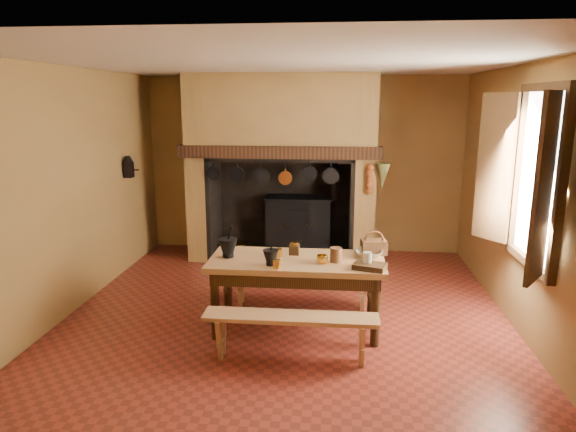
% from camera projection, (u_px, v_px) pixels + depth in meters
% --- Properties ---
extents(floor, '(5.50, 5.50, 0.00)m').
position_uv_depth(floor, '(286.00, 316.00, 5.89)').
color(floor, maroon).
rests_on(floor, ground).
extents(ceiling, '(5.50, 5.50, 0.00)m').
position_uv_depth(ceiling, '(286.00, 62.00, 5.27)').
color(ceiling, silver).
rests_on(ceiling, back_wall).
extents(back_wall, '(5.00, 0.02, 2.80)m').
position_uv_depth(back_wall, '(304.00, 165.00, 8.24)').
color(back_wall, olive).
rests_on(back_wall, floor).
extents(wall_left, '(0.02, 5.50, 2.80)m').
position_uv_depth(wall_left, '(67.00, 192.00, 5.82)').
color(wall_left, olive).
rests_on(wall_left, floor).
extents(wall_right, '(0.02, 5.50, 2.80)m').
position_uv_depth(wall_right, '(525.00, 201.00, 5.34)').
color(wall_right, olive).
rests_on(wall_right, floor).
extents(wall_front, '(5.00, 0.02, 2.80)m').
position_uv_depth(wall_front, '(237.00, 285.00, 2.91)').
color(wall_front, olive).
rests_on(wall_front, floor).
extents(chimney_breast, '(2.95, 0.96, 2.80)m').
position_uv_depth(chimney_breast, '(282.00, 141.00, 7.76)').
color(chimney_breast, olive).
rests_on(chimney_breast, floor).
extents(iron_range, '(1.12, 0.55, 1.60)m').
position_uv_depth(iron_range, '(299.00, 225.00, 8.16)').
color(iron_range, black).
rests_on(iron_range, floor).
extents(hearth_pans, '(0.51, 0.62, 0.20)m').
position_uv_depth(hearth_pans, '(235.00, 250.00, 8.12)').
color(hearth_pans, '#B6852A').
rests_on(hearth_pans, floor).
extents(hanging_pans, '(1.92, 0.29, 0.27)m').
position_uv_depth(hanging_pans, '(276.00, 176.00, 7.37)').
color(hanging_pans, black).
rests_on(hanging_pans, chimney_breast).
extents(onion_string, '(0.12, 0.10, 0.46)m').
position_uv_depth(onion_string, '(370.00, 179.00, 7.23)').
color(onion_string, '#99441C').
rests_on(onion_string, chimney_breast).
extents(herb_bunch, '(0.20, 0.20, 0.35)m').
position_uv_depth(herb_bunch, '(383.00, 176.00, 7.20)').
color(herb_bunch, '#515528').
rests_on(herb_bunch, chimney_breast).
extents(window, '(0.39, 1.75, 1.76)m').
position_uv_depth(window, '(526.00, 177.00, 4.90)').
color(window, white).
rests_on(window, wall_right).
extents(wall_coffee_mill, '(0.23, 0.16, 0.31)m').
position_uv_depth(wall_coffee_mill, '(128.00, 165.00, 7.29)').
color(wall_coffee_mill, black).
rests_on(wall_coffee_mill, wall_left).
extents(work_table, '(1.83, 0.81, 0.79)m').
position_uv_depth(work_table, '(297.00, 270.00, 5.41)').
color(work_table, tan).
rests_on(work_table, floor).
extents(bench_front, '(1.64, 0.29, 0.46)m').
position_uv_depth(bench_front, '(291.00, 327.00, 4.81)').
color(bench_front, tan).
rests_on(bench_front, floor).
extents(bench_back, '(1.79, 0.31, 0.50)m').
position_uv_depth(bench_back, '(301.00, 277.00, 6.07)').
color(bench_back, tan).
rests_on(bench_back, floor).
extents(mortar_large, '(0.20, 0.20, 0.34)m').
position_uv_depth(mortar_large, '(228.00, 247.00, 5.42)').
color(mortar_large, black).
rests_on(mortar_large, work_table).
extents(mortar_small, '(0.16, 0.16, 0.27)m').
position_uv_depth(mortar_small, '(271.00, 257.00, 5.16)').
color(mortar_small, black).
rests_on(mortar_small, work_table).
extents(coffee_grinder, '(0.15, 0.11, 0.17)m').
position_uv_depth(coffee_grinder, '(294.00, 249.00, 5.52)').
color(coffee_grinder, '#3B2613').
rests_on(coffee_grinder, work_table).
extents(brass_mug_a, '(0.10, 0.10, 0.09)m').
position_uv_depth(brass_mug_a, '(277.00, 264.00, 5.07)').
color(brass_mug_a, '#B6852A').
rests_on(brass_mug_a, work_table).
extents(brass_mug_b, '(0.09, 0.09, 0.09)m').
position_uv_depth(brass_mug_b, '(279.00, 253.00, 5.44)').
color(brass_mug_b, '#B6852A').
rests_on(brass_mug_b, work_table).
extents(mixing_bowl, '(0.32, 0.32, 0.07)m').
position_uv_depth(mixing_bowl, '(369.00, 253.00, 5.45)').
color(mixing_bowl, beige).
rests_on(mixing_bowl, work_table).
extents(stoneware_crock, '(0.16, 0.16, 0.15)m').
position_uv_depth(stoneware_crock, '(336.00, 255.00, 5.26)').
color(stoneware_crock, brown).
rests_on(stoneware_crock, work_table).
extents(glass_jar, '(0.11, 0.11, 0.16)m').
position_uv_depth(glass_jar, '(367.00, 260.00, 5.09)').
color(glass_jar, beige).
rests_on(glass_jar, work_table).
extents(wicker_basket, '(0.29, 0.23, 0.26)m').
position_uv_depth(wicker_basket, '(374.00, 246.00, 5.55)').
color(wicker_basket, '#542C19').
rests_on(wicker_basket, work_table).
extents(wooden_tray, '(0.36, 0.30, 0.05)m').
position_uv_depth(wooden_tray, '(370.00, 266.00, 5.06)').
color(wooden_tray, '#3B2613').
rests_on(wooden_tray, work_table).
extents(brass_cup, '(0.12, 0.12, 0.09)m').
position_uv_depth(brass_cup, '(322.00, 259.00, 5.22)').
color(brass_cup, '#B6852A').
rests_on(brass_cup, work_table).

